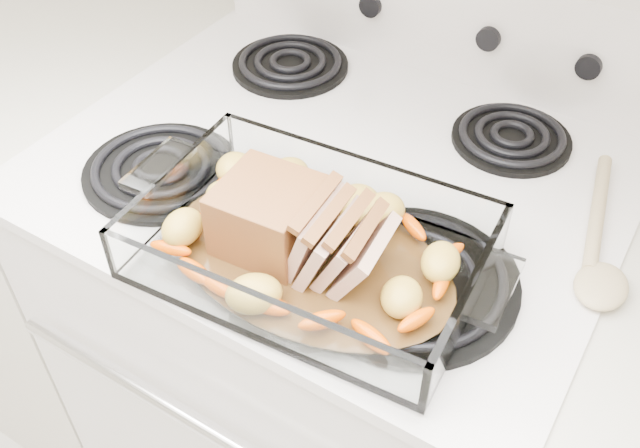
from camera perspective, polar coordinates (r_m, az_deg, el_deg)
The scene contains 6 objects.
electric_range at distance 1.33m, azimuth 1.28°, elevation -10.10°, with size 0.78×0.70×1.12m.
counter_left at distance 1.66m, azimuth -18.83°, elevation -0.15°, with size 0.58×0.68×0.93m.
baking_dish at distance 0.82m, azimuth -0.73°, elevation -2.24°, with size 0.39×0.25×0.07m.
pork_roast at distance 0.81m, azimuth -2.46°, elevation 0.01°, with size 0.20×0.11×0.09m.
roast_vegetables at distance 0.84m, azimuth 0.26°, elevation -0.45°, with size 0.33×0.18×0.04m.
wooden_spoon at distance 0.91m, azimuth 21.46°, elevation -2.06°, with size 0.10×0.27×0.02m.
Camera 1 is at (0.39, 0.97, 1.55)m, focal length 40.00 mm.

